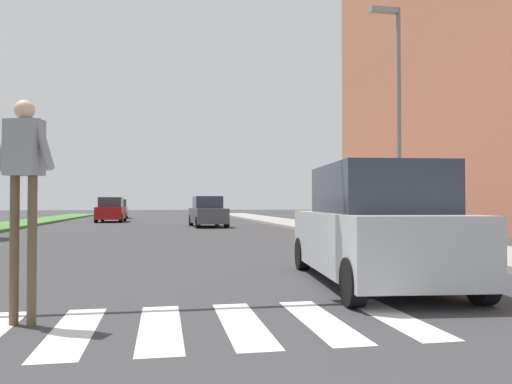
{
  "coord_description": "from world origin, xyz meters",
  "views": [
    {
      "loc": [
        0.47,
        0.58,
        1.35
      ],
      "look_at": [
        3.97,
        19.57,
        1.77
      ],
      "focal_mm": 35.55,
      "sensor_mm": 36.0,
      "label": 1
    }
  ],
  "objects_px": {
    "pedestrian_performer": "(24,174)",
    "sedan_midblock": "(208,213)",
    "street_lamp_right": "(396,102)",
    "sedan_far_horizon": "(117,209)",
    "sedan_distant": "(111,211)",
    "suv_crossing": "(375,228)"
  },
  "relations": [
    {
      "from": "sedan_distant",
      "to": "sedan_far_horizon",
      "type": "xyz_separation_m",
      "value": [
        -0.35,
        8.77,
        -0.03
      ]
    },
    {
      "from": "suv_crossing",
      "to": "sedan_far_horizon",
      "type": "height_order",
      "value": "suv_crossing"
    },
    {
      "from": "pedestrian_performer",
      "to": "sedan_midblock",
      "type": "xyz_separation_m",
      "value": [
        4.02,
        22.69,
        -0.87
      ]
    },
    {
      "from": "street_lamp_right",
      "to": "sedan_distant",
      "type": "distance_m",
      "value": 24.98
    },
    {
      "from": "suv_crossing",
      "to": "sedan_midblock",
      "type": "xyz_separation_m",
      "value": [
        -0.96,
        20.72,
        -0.14
      ]
    },
    {
      "from": "pedestrian_performer",
      "to": "sedan_far_horizon",
      "type": "distance_m",
      "value": 40.13
    },
    {
      "from": "sedan_far_horizon",
      "to": "sedan_distant",
      "type": "bearing_deg",
      "value": -87.69
    },
    {
      "from": "street_lamp_right",
      "to": "sedan_far_horizon",
      "type": "xyz_separation_m",
      "value": [
        -11.33,
        30.9,
        -3.82
      ]
    },
    {
      "from": "suv_crossing",
      "to": "sedan_midblock",
      "type": "height_order",
      "value": "suv_crossing"
    },
    {
      "from": "pedestrian_performer",
      "to": "sedan_midblock",
      "type": "bearing_deg",
      "value": 79.95
    },
    {
      "from": "suv_crossing",
      "to": "sedan_distant",
      "type": "relative_size",
      "value": 1.1
    },
    {
      "from": "suv_crossing",
      "to": "pedestrian_performer",
      "type": "bearing_deg",
      "value": -158.44
    },
    {
      "from": "pedestrian_performer",
      "to": "sedan_far_horizon",
      "type": "xyz_separation_m",
      "value": [
        -2.45,
        40.05,
        -0.89
      ]
    },
    {
      "from": "sedan_midblock",
      "to": "sedan_distant",
      "type": "xyz_separation_m",
      "value": [
        -6.12,
        8.59,
        0.01
      ]
    },
    {
      "from": "street_lamp_right",
      "to": "sedan_midblock",
      "type": "height_order",
      "value": "street_lamp_right"
    },
    {
      "from": "sedan_distant",
      "to": "sedan_far_horizon",
      "type": "distance_m",
      "value": 8.78
    },
    {
      "from": "street_lamp_right",
      "to": "suv_crossing",
      "type": "distance_m",
      "value": 8.96
    },
    {
      "from": "sedan_midblock",
      "to": "sedan_far_horizon",
      "type": "relative_size",
      "value": 0.95
    },
    {
      "from": "pedestrian_performer",
      "to": "sedan_distant",
      "type": "xyz_separation_m",
      "value": [
        -2.1,
        31.27,
        -0.86
      ]
    },
    {
      "from": "pedestrian_performer",
      "to": "suv_crossing",
      "type": "xyz_separation_m",
      "value": [
        4.98,
        1.97,
        -0.73
      ]
    },
    {
      "from": "pedestrian_performer",
      "to": "sedan_midblock",
      "type": "distance_m",
      "value": 23.06
    },
    {
      "from": "sedan_midblock",
      "to": "sedan_distant",
      "type": "height_order",
      "value": "sedan_distant"
    }
  ]
}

